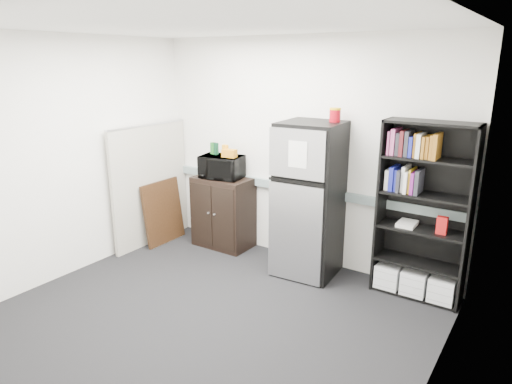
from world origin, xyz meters
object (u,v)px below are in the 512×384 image
bookshelf (423,213)px  cabinet (223,212)px  cubicle_partition (151,184)px  microwave (222,167)px  refrigerator (310,200)px

bookshelf → cabinet: size_ratio=1.96×
bookshelf → cabinet: (-2.53, -0.06, -0.44)m
cubicle_partition → bookshelf: bearing=8.1°
cubicle_partition → microwave: size_ratio=3.06×
cabinet → refrigerator: (1.31, -0.08, 0.41)m
bookshelf → cabinet: 2.57m
microwave → refrigerator: size_ratio=0.30×
bookshelf → cabinet: bearing=-178.5°
refrigerator → microwave: bearing=173.0°
cubicle_partition → refrigerator: 2.24m
cubicle_partition → microwave: 1.02m
bookshelf → refrigerator: (-1.22, -0.14, -0.03)m
bookshelf → microwave: 2.54m
refrigerator → cabinet: bearing=172.3°
bookshelf → microwave: size_ratio=3.49×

